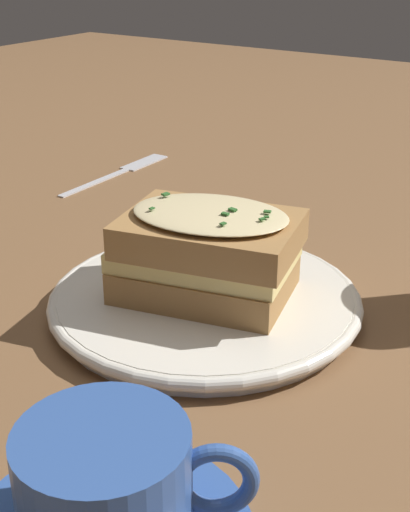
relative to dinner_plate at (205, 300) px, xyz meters
The scene contains 5 objects.
ground_plane 0.03m from the dinner_plate, 44.32° to the left, with size 2.40×2.40×0.00m, color brown.
dinner_plate is the anchor object (origin of this frame).
sandwich 0.04m from the dinner_plate, 116.50° to the right, with size 0.12×0.15×0.07m.
teacup_with_saucer 0.23m from the dinner_plate, 157.69° to the right, with size 0.14×0.14×0.06m.
fork 0.37m from the dinner_plate, 48.71° to the left, with size 0.19×0.02×0.00m.
Camera 1 is at (-0.43, -0.29, 0.27)m, focal length 50.00 mm.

